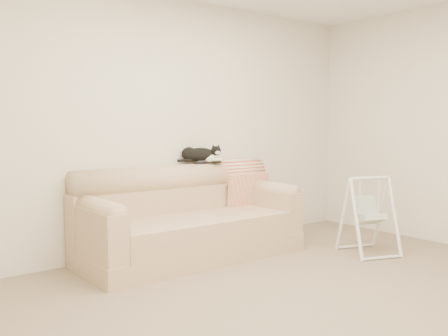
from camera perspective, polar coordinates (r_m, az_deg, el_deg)
name	(u,v)px	position (r m, az deg, el deg)	size (l,w,h in m)	color
ground_plane	(313,301)	(3.90, 10.09, -14.69)	(5.00, 5.00, 0.00)	#735F4C
room_shell	(316,94)	(3.68, 10.45, 8.32)	(5.04, 4.04, 2.60)	silver
sofa	(188,222)	(4.97, -4.17, -6.13)	(2.20, 0.93, 0.90)	tan
remote_a	(202,162)	(5.28, -2.57, 0.66)	(0.18, 0.06, 0.03)	black
remote_b	(213,162)	(5.35, -1.23, 0.69)	(0.17, 0.14, 0.02)	black
tuxedo_cat	(200,154)	(5.30, -2.75, 1.57)	(0.48, 0.32, 0.19)	black
throw_blanket	(240,177)	(5.60, 1.81, -0.99)	(0.53, 0.38, 0.58)	#BA4A34
baby_swing	(369,215)	(5.28, 16.19, -5.18)	(0.63, 0.65, 0.79)	white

